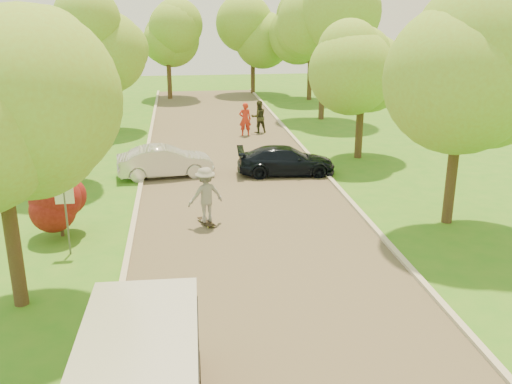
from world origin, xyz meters
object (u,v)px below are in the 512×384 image
longboard (206,222)px  skateboarder (206,195)px  dark_sedan (286,161)px  street_sign (65,206)px  person_striped (245,119)px  person_olive (259,117)px  silver_sedan (165,161)px

longboard → skateboarder: size_ratio=0.53×
dark_sedan → skateboarder: (-3.85, -5.70, 0.46)m
street_sign → person_striped: (7.22, 15.69, -0.60)m
skateboarder → person_striped: skateboarder is taller
longboard → person_striped: 14.15m
person_striped → person_olive: bearing=-142.6°
street_sign → person_olive: (8.10, 16.34, -0.61)m
silver_sedan → person_striped: person_striped is taller
street_sign → longboard: size_ratio=2.13×
silver_sedan → longboard: silver_sedan is taller
longboard → person_olive: (3.85, 14.46, 0.85)m
longboard → person_olive: 14.99m
skateboarder → person_striped: (2.97, 13.81, -0.13)m
dark_sedan → longboard: size_ratio=4.25×
skateboarder → person_striped: 14.12m
longboard → dark_sedan: bearing=-144.8°
silver_sedan → longboard: (1.48, -6.06, -0.58)m
skateboarder → person_olive: bearing=-125.6°
dark_sedan → person_striped: 8.16m
street_sign → person_striped: size_ratio=1.13×
silver_sedan → dark_sedan: bearing=-101.0°
street_sign → person_striped: street_sign is taller
street_sign → silver_sedan: bearing=70.8°
street_sign → skateboarder: 4.67m
longboard → person_olive: bearing=-125.6°
silver_sedan → person_olive: (5.33, 8.39, 0.27)m
skateboarder → person_striped: size_ratio=1.00×
longboard → person_striped: size_ratio=0.53×
longboard → silver_sedan: bearing=-97.0°
silver_sedan → skateboarder: size_ratio=2.16×
skateboarder → person_olive: skateboarder is taller
street_sign → longboard: 4.87m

